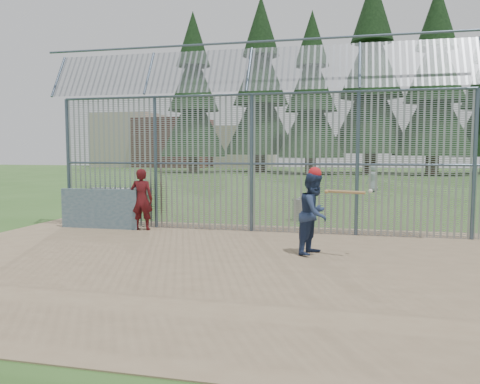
% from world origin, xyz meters
% --- Properties ---
extents(ground, '(120.00, 120.00, 0.00)m').
position_xyz_m(ground, '(0.00, 0.00, 0.00)').
color(ground, '#2D511E').
rests_on(ground, ground).
extents(dirt_infield, '(14.00, 10.00, 0.02)m').
position_xyz_m(dirt_infield, '(0.00, -0.50, 0.01)').
color(dirt_infield, '#756047').
rests_on(dirt_infield, ground).
extents(dugout_wall, '(2.50, 0.12, 1.20)m').
position_xyz_m(dugout_wall, '(-4.60, 2.90, 0.62)').
color(dugout_wall, '#38566B').
rests_on(dugout_wall, dirt_infield).
extents(batter, '(0.97, 1.09, 1.87)m').
position_xyz_m(batter, '(2.02, 0.79, 0.95)').
color(batter, navy).
rests_on(batter, dirt_infield).
extents(onlooker, '(0.73, 0.53, 1.84)m').
position_xyz_m(onlooker, '(-3.22, 2.94, 0.94)').
color(onlooker, maroon).
rests_on(onlooker, dirt_infield).
extents(bg_kid_standing, '(0.92, 0.88, 1.59)m').
position_xyz_m(bg_kid_standing, '(4.19, 17.93, 0.80)').
color(bg_kid_standing, gray).
rests_on(bg_kid_standing, ground).
extents(batting_gear, '(1.42, 0.47, 0.59)m').
position_xyz_m(batting_gear, '(2.13, 0.77, 1.80)').
color(batting_gear, red).
rests_on(batting_gear, ground).
extents(trash_can, '(0.56, 0.56, 0.82)m').
position_xyz_m(trash_can, '(1.18, 5.97, 0.38)').
color(trash_can, '#979A9F').
rests_on(trash_can, ground).
extents(bleacher, '(3.00, 0.95, 0.72)m').
position_xyz_m(bleacher, '(-7.02, 8.66, 0.41)').
color(bleacher, slate).
rests_on(bleacher, ground).
extents(backstop_fence, '(20.09, 0.81, 5.30)m').
position_xyz_m(backstop_fence, '(1.81, 3.43, 2.36)').
color(backstop_fence, '#47566B').
rests_on(backstop_fence, ground).
extents(conifer_row, '(38.48, 12.26, 20.20)m').
position_xyz_m(conifer_row, '(1.93, 41.51, 10.83)').
color(conifer_row, '#332319').
rests_on(conifer_row, ground).
extents(distant_buildings, '(26.50, 10.50, 8.00)m').
position_xyz_m(distant_buildings, '(-23.18, 56.49, 3.60)').
color(distant_buildings, brown).
rests_on(distant_buildings, ground).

